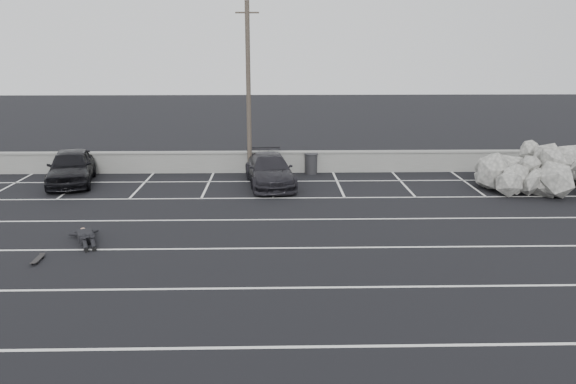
{
  "coord_description": "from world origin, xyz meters",
  "views": [
    {
      "loc": [
        1.1,
        -13.64,
        6.18
      ],
      "look_at": [
        1.56,
        6.18,
        1.0
      ],
      "focal_mm": 35.0,
      "sensor_mm": 36.0,
      "label": 1
    }
  ],
  "objects_px": {
    "utility_pole": "(248,90)",
    "trash_bin": "(311,163)",
    "skateboard": "(38,259)",
    "car_left": "(71,167)",
    "car_right": "(270,170)",
    "person": "(85,232)",
    "riprap_pile": "(533,177)"
  },
  "relations": [
    {
      "from": "person",
      "to": "utility_pole",
      "type": "bearing_deg",
      "value": 36.62
    },
    {
      "from": "trash_bin",
      "to": "skateboard",
      "type": "distance_m",
      "value": 14.54
    },
    {
      "from": "utility_pole",
      "to": "trash_bin",
      "type": "xyz_separation_m",
      "value": [
        3.03,
        0.4,
        -3.62
      ]
    },
    {
      "from": "car_right",
      "to": "person",
      "type": "xyz_separation_m",
      "value": [
        -6.02,
        -7.3,
        -0.45
      ]
    },
    {
      "from": "skateboard",
      "to": "utility_pole",
      "type": "bearing_deg",
      "value": 60.71
    },
    {
      "from": "riprap_pile",
      "to": "utility_pole",
      "type": "bearing_deg",
      "value": 166.04
    },
    {
      "from": "utility_pole",
      "to": "trash_bin",
      "type": "height_order",
      "value": "utility_pole"
    },
    {
      "from": "person",
      "to": "skateboard",
      "type": "height_order",
      "value": "person"
    },
    {
      "from": "trash_bin",
      "to": "skateboard",
      "type": "bearing_deg",
      "value": -127.39
    },
    {
      "from": "car_left",
      "to": "person",
      "type": "height_order",
      "value": "car_left"
    },
    {
      "from": "trash_bin",
      "to": "utility_pole",
      "type": "bearing_deg",
      "value": -172.48
    },
    {
      "from": "utility_pole",
      "to": "skateboard",
      "type": "relative_size",
      "value": 11.93
    },
    {
      "from": "utility_pole",
      "to": "trash_bin",
      "type": "relative_size",
      "value": 8.0
    },
    {
      "from": "utility_pole",
      "to": "skateboard",
      "type": "height_order",
      "value": "utility_pole"
    },
    {
      "from": "car_left",
      "to": "utility_pole",
      "type": "bearing_deg",
      "value": -2.54
    },
    {
      "from": "car_right",
      "to": "trash_bin",
      "type": "relative_size",
      "value": 4.7
    },
    {
      "from": "car_right",
      "to": "utility_pole",
      "type": "distance_m",
      "value": 4.07
    },
    {
      "from": "car_right",
      "to": "skateboard",
      "type": "height_order",
      "value": "car_right"
    },
    {
      "from": "car_left",
      "to": "trash_bin",
      "type": "relative_size",
      "value": 4.57
    },
    {
      "from": "car_left",
      "to": "person",
      "type": "bearing_deg",
      "value": -80.79
    },
    {
      "from": "riprap_pile",
      "to": "skateboard",
      "type": "height_order",
      "value": "riprap_pile"
    },
    {
      "from": "person",
      "to": "car_left",
      "type": "bearing_deg",
      "value": 86.98
    },
    {
      "from": "car_left",
      "to": "riprap_pile",
      "type": "height_order",
      "value": "car_left"
    },
    {
      "from": "skateboard",
      "to": "car_left",
      "type": "bearing_deg",
      "value": 101.69
    },
    {
      "from": "riprap_pile",
      "to": "person",
      "type": "xyz_separation_m",
      "value": [
        -17.59,
        -6.09,
        -0.35
      ]
    },
    {
      "from": "car_left",
      "to": "utility_pole",
      "type": "height_order",
      "value": "utility_pole"
    },
    {
      "from": "car_right",
      "to": "person",
      "type": "distance_m",
      "value": 9.47
    },
    {
      "from": "car_right",
      "to": "riprap_pile",
      "type": "distance_m",
      "value": 11.64
    },
    {
      "from": "car_right",
      "to": "person",
      "type": "height_order",
      "value": "car_right"
    },
    {
      "from": "trash_bin",
      "to": "person",
      "type": "bearing_deg",
      "value": -129.95
    },
    {
      "from": "riprap_pile",
      "to": "trash_bin",
      "type": "bearing_deg",
      "value": 159.72
    },
    {
      "from": "trash_bin",
      "to": "riprap_pile",
      "type": "xyz_separation_m",
      "value": [
        9.54,
        -3.52,
        0.08
      ]
    }
  ]
}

